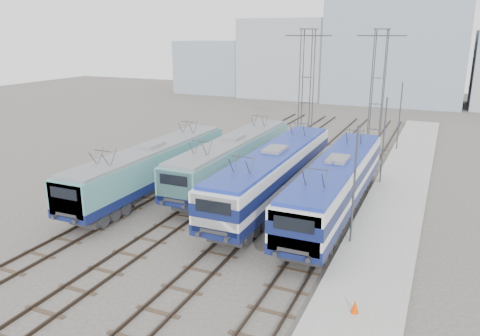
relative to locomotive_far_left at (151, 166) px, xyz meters
name	(u,v)px	position (x,y,z in m)	size (l,w,h in m)	color
ground	(200,234)	(6.75, -4.93, -2.23)	(160.00, 160.00, 0.00)	#514C47
platform	(392,212)	(16.95, 3.07, -2.08)	(4.00, 70.00, 0.30)	#9E9E99
locomotive_far_left	(151,166)	(0.00, 0.00, 0.00)	(2.83, 17.85, 3.36)	#101848
locomotive_center_left	(233,157)	(4.50, 4.70, 0.03)	(2.86, 18.09, 3.40)	#101848
locomotive_center_right	(274,171)	(9.00, 1.72, 0.17)	(2.98, 18.86, 3.55)	#101848
locomotive_far_right	(336,182)	(13.50, 1.15, 0.14)	(2.93, 18.55, 3.49)	#101848
catenary_tower_west	(306,86)	(6.75, 17.07, 4.42)	(4.50, 1.20, 12.00)	#3F4247
catenary_tower_east	(378,87)	(13.25, 19.07, 4.42)	(4.50, 1.20, 12.00)	#3F4247
mast_front	(354,188)	(15.35, -2.93, 1.27)	(0.12, 0.12, 7.00)	#3F4247
mast_mid	(383,142)	(15.35, 9.07, 1.27)	(0.12, 0.12, 7.00)	#3F4247
mast_rear	(399,117)	(15.35, 21.07, 1.27)	(0.12, 0.12, 7.00)	#3F4247
safety_cone	(355,306)	(16.91, -9.94, -1.63)	(0.34, 0.34, 0.59)	#E53D00
building_west	(293,59)	(-7.25, 57.07, 4.77)	(18.00, 12.00, 14.00)	#939BA4
building_center	(396,49)	(10.75, 57.07, 6.77)	(22.00, 14.00, 18.00)	#8593A6
building_far_west	(216,67)	(-23.25, 57.07, 2.77)	(14.00, 10.00, 10.00)	#8593A6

